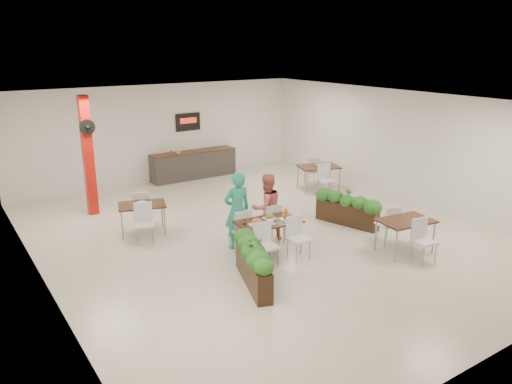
# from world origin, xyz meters

# --- Properties ---
(ground) EXTENTS (12.00, 12.00, 0.00)m
(ground) POSITION_xyz_m (0.00, 0.00, 0.00)
(ground) COLOR beige
(ground) RESTS_ON ground
(room_shell) EXTENTS (10.10, 12.10, 3.22)m
(room_shell) POSITION_xyz_m (0.00, 0.00, 2.01)
(room_shell) COLOR white
(room_shell) RESTS_ON ground
(red_column) EXTENTS (0.40, 0.41, 3.20)m
(red_column) POSITION_xyz_m (-3.00, 3.79, 1.64)
(red_column) COLOR #B3150B
(red_column) RESTS_ON ground
(service_counter) EXTENTS (3.00, 0.64, 2.20)m
(service_counter) POSITION_xyz_m (1.00, 5.65, 0.49)
(service_counter) COLOR #302D2A
(service_counter) RESTS_ON ground
(main_table) EXTENTS (1.45, 1.70, 0.92)m
(main_table) POSITION_xyz_m (-0.56, -1.03, 0.64)
(main_table) COLOR #321910
(main_table) RESTS_ON ground
(diner_man) EXTENTS (0.67, 0.47, 1.77)m
(diner_man) POSITION_xyz_m (-0.95, -0.38, 0.89)
(diner_man) COLOR #239A77
(diner_man) RESTS_ON ground
(diner_woman) EXTENTS (0.82, 0.66, 1.61)m
(diner_woman) POSITION_xyz_m (-0.15, -0.38, 0.81)
(diner_woman) COLOR #E26C64
(diner_woman) RESTS_ON ground
(planter_left) EXTENTS (0.88, 1.79, 0.97)m
(planter_left) POSITION_xyz_m (-1.66, -2.11, 0.50)
(planter_left) COLOR black
(planter_left) RESTS_ON ground
(planter_right) EXTENTS (0.79, 1.75, 0.94)m
(planter_right) POSITION_xyz_m (2.15, -0.68, 0.49)
(planter_right) COLOR black
(planter_right) RESTS_ON ground
(side_table_a) EXTENTS (1.28, 1.67, 0.92)m
(side_table_a) POSITION_xyz_m (-2.41, 1.63, 0.62)
(side_table_a) COLOR #321910
(side_table_a) RESTS_ON ground
(side_table_b) EXTENTS (1.45, 1.67, 0.92)m
(side_table_b) POSITION_xyz_m (3.67, 2.23, 0.63)
(side_table_b) COLOR #321910
(side_table_b) RESTS_ON ground
(side_table_c) EXTENTS (1.28, 1.66, 0.92)m
(side_table_c) POSITION_xyz_m (2.00, -2.65, 0.62)
(side_table_c) COLOR #321910
(side_table_c) RESTS_ON ground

